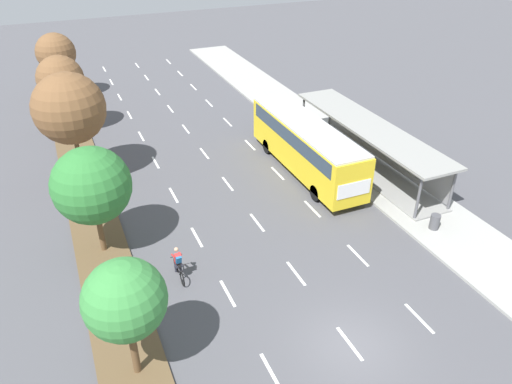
% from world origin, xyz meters
% --- Properties ---
extents(ground_plane, '(140.00, 140.00, 0.00)m').
position_xyz_m(ground_plane, '(0.00, 0.00, 0.00)').
color(ground_plane, '#4C4C51').
extents(median_strip, '(2.60, 52.00, 0.12)m').
position_xyz_m(median_strip, '(-8.30, 20.00, 0.06)').
color(median_strip, brown).
rests_on(median_strip, ground).
extents(sidewalk_right, '(4.50, 52.00, 0.15)m').
position_xyz_m(sidewalk_right, '(9.25, 20.00, 0.07)').
color(sidewalk_right, '#9E9E99').
rests_on(sidewalk_right, ground).
extents(lane_divider_left, '(0.14, 48.86, 0.01)m').
position_xyz_m(lane_divider_left, '(-3.50, 18.93, 0.00)').
color(lane_divider_left, white).
rests_on(lane_divider_left, ground).
extents(lane_divider_center, '(0.14, 48.86, 0.01)m').
position_xyz_m(lane_divider_center, '(0.00, 18.93, 0.00)').
color(lane_divider_center, white).
rests_on(lane_divider_center, ground).
extents(lane_divider_right, '(0.14, 48.86, 0.01)m').
position_xyz_m(lane_divider_right, '(3.50, 18.93, 0.00)').
color(lane_divider_right, white).
rests_on(lane_divider_right, ground).
extents(bus_shelter, '(2.90, 14.10, 2.86)m').
position_xyz_m(bus_shelter, '(9.53, 12.77, 1.86)').
color(bus_shelter, gray).
rests_on(bus_shelter, sidewalk_right).
extents(bus, '(2.54, 11.29, 3.37)m').
position_xyz_m(bus, '(5.25, 13.80, 2.07)').
color(bus, yellow).
rests_on(bus, ground).
extents(cyclist, '(0.46, 1.82, 1.71)m').
position_xyz_m(cyclist, '(-5.22, 6.74, 0.79)').
color(cyclist, black).
rests_on(cyclist, ground).
extents(median_tree_nearest, '(2.94, 2.94, 5.05)m').
position_xyz_m(median_tree_nearest, '(-8.13, 2.12, 3.68)').
color(median_tree_nearest, brown).
rests_on(median_tree_nearest, median_strip).
extents(median_tree_second, '(3.76, 3.76, 5.62)m').
position_xyz_m(median_tree_second, '(-8.18, 10.28, 3.85)').
color(median_tree_second, brown).
rests_on(median_tree_second, median_strip).
extents(median_tree_third, '(4.30, 4.30, 6.84)m').
position_xyz_m(median_tree_third, '(-8.28, 18.43, 4.80)').
color(median_tree_third, brown).
rests_on(median_tree_third, median_strip).
extents(median_tree_fourth, '(3.38, 3.38, 5.79)m').
position_xyz_m(median_tree_fourth, '(-8.29, 26.59, 4.20)').
color(median_tree_fourth, brown).
rests_on(median_tree_fourth, median_strip).
extents(median_tree_fifth, '(3.36, 3.36, 5.65)m').
position_xyz_m(median_tree_fifth, '(-8.08, 34.75, 4.07)').
color(median_tree_fifth, brown).
rests_on(median_tree_fifth, median_strip).
extents(trash_bin, '(0.52, 0.52, 0.85)m').
position_xyz_m(trash_bin, '(8.45, 5.05, 0.57)').
color(trash_bin, '#4C4C51').
rests_on(trash_bin, sidewalk_right).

